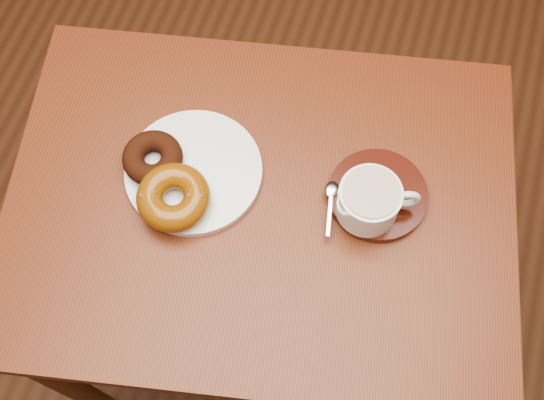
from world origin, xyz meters
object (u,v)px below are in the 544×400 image
(cafe_table, at_px, (261,229))
(coffee_cup, at_px, (370,201))
(donut_plate, at_px, (194,171))
(saucer, at_px, (377,195))

(cafe_table, bearing_deg, coffee_cup, -0.61)
(donut_plate, xyz_separation_m, coffee_cup, (0.28, 0.01, 0.04))
(donut_plate, height_order, saucer, saucer)
(cafe_table, height_order, donut_plate, donut_plate)
(cafe_table, bearing_deg, saucer, 8.55)
(coffee_cup, bearing_deg, cafe_table, 171.55)
(cafe_table, height_order, coffee_cup, coffee_cup)
(donut_plate, height_order, coffee_cup, coffee_cup)
(saucer, bearing_deg, cafe_table, -160.63)
(saucer, height_order, coffee_cup, coffee_cup)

